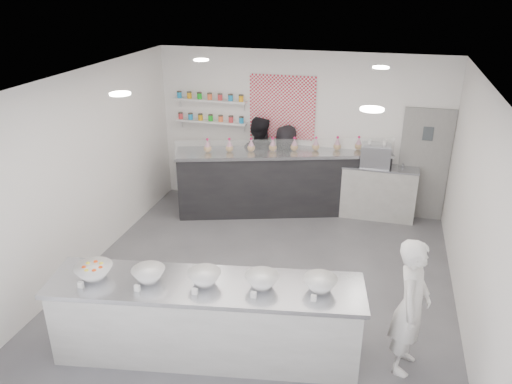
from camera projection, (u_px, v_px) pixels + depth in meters
floor at (260, 285)px, 7.39m from camera, size 6.00×6.00×0.00m
ceiling at (261, 82)px, 6.20m from camera, size 6.00×6.00×0.00m
back_wall at (300, 132)px, 9.46m from camera, size 5.50×0.00×5.50m
left_wall at (83, 173)px, 7.44m from camera, size 0.00×6.00×6.00m
right_wall at (477, 215)px, 6.15m from camera, size 0.00×6.00×6.00m
back_door at (424, 165)px, 9.07m from camera, size 0.88×0.04×2.10m
pattern_panel at (282, 107)px, 9.34m from camera, size 1.25×0.03×1.20m
jar_shelf_lower at (211, 121)px, 9.74m from camera, size 1.45×0.22×0.04m
jar_shelf_upper at (210, 100)px, 9.57m from camera, size 1.45×0.22×0.04m
preserve_jars at (210, 108)px, 9.61m from camera, size 1.45×0.10×0.56m
downlight_0 at (120, 94)px, 5.65m from camera, size 0.24×0.24×0.02m
downlight_1 at (372, 109)px, 4.99m from camera, size 0.24×0.24×0.02m
downlight_2 at (201, 60)px, 7.96m from camera, size 0.24×0.24×0.02m
downlight_3 at (381, 67)px, 7.30m from camera, size 0.24×0.24×0.02m
prep_counter at (207, 319)px, 5.87m from camera, size 3.71×1.40×0.99m
back_bar at (283, 182)px, 9.48m from camera, size 4.01×1.90×1.23m
sneeze_guard at (286, 148)px, 8.86m from camera, size 3.74×1.21×0.34m
espresso_ledge at (378, 192)px, 9.29m from camera, size 1.37×0.44×1.02m
espresso_machine at (376, 156)px, 9.03m from camera, size 0.53×0.36×0.40m
cup_stacks at (372, 158)px, 9.07m from camera, size 0.24×0.24×0.31m
prep_bowls at (205, 278)px, 5.64m from camera, size 3.03×0.97×0.15m
label_cards at (180, 306)px, 5.23m from camera, size 2.66×0.04×0.07m
cookie_bags at (284, 144)px, 9.19m from camera, size 2.84×1.03×0.26m
woman_prep at (411, 307)px, 5.54m from camera, size 0.51×0.67×1.66m
staff_left at (258, 161)px, 9.73m from camera, size 0.93×0.76×1.78m
staff_right at (286, 167)px, 9.63m from camera, size 0.86×0.61×1.64m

